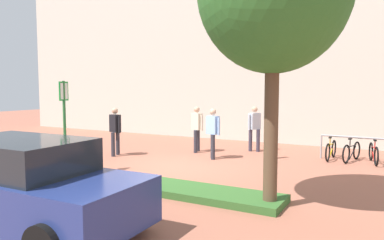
% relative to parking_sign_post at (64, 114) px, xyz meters
% --- Properties ---
extents(ground_plane, '(60.00, 60.00, 0.00)m').
position_rel_parking_sign_post_xyz_m(ground_plane, '(2.18, 2.22, -1.69)').
color(ground_plane, '#9E5B47').
extents(building_facade, '(28.00, 1.20, 10.00)m').
position_rel_parking_sign_post_xyz_m(building_facade, '(2.18, 9.28, 3.31)').
color(building_facade, beige).
rests_on(building_facade, ground).
extents(planter_strip, '(7.00, 1.10, 0.16)m').
position_rel_parking_sign_post_xyz_m(planter_strip, '(2.59, 0.00, -1.61)').
color(planter_strip, '#336028').
rests_on(planter_strip, ground).
extents(parking_sign_post, '(0.09, 0.36, 2.61)m').
position_rel_parking_sign_post_xyz_m(parking_sign_post, '(0.00, 0.00, 0.00)').
color(parking_sign_post, '#2D7238').
rests_on(parking_sign_post, ground).
extents(bike_at_sign, '(1.65, 0.52, 0.86)m').
position_rel_parking_sign_post_xyz_m(bike_at_sign, '(0.01, 0.25, -1.35)').
color(bike_at_sign, black).
rests_on(bike_at_sign, ground).
extents(bike_rack_cluster, '(2.66, 1.56, 0.83)m').
position_rel_parking_sign_post_xyz_m(bike_rack_cluster, '(7.09, 5.93, -1.35)').
color(bike_rack_cluster, '#99999E').
rests_on(bike_rack_cluster, ground).
extents(bollard_steel, '(0.16, 0.16, 0.90)m').
position_rel_parking_sign_post_xyz_m(bollard_steel, '(4.35, 5.08, -1.24)').
color(bollard_steel, '#ADADB2').
rests_on(bollard_steel, ground).
extents(person_shirt_white, '(0.59, 0.49, 1.72)m').
position_rel_parking_sign_post_xyz_m(person_shirt_white, '(1.45, 5.02, -0.71)').
color(person_shirt_white, '#2D2D38').
rests_on(person_shirt_white, ground).
extents(person_casual_tan, '(0.44, 0.54, 1.72)m').
position_rel_parking_sign_post_xyz_m(person_casual_tan, '(3.30, 6.21, -0.71)').
color(person_casual_tan, '#383342').
rests_on(person_casual_tan, ground).
extents(person_shirt_blue, '(0.59, 0.37, 1.72)m').
position_rel_parking_sign_post_xyz_m(person_shirt_blue, '(2.56, 4.10, -0.71)').
color(person_shirt_blue, '#2D2D38').
rests_on(person_shirt_blue, ground).
extents(person_suited_navy, '(0.59, 0.49, 1.72)m').
position_rel_parking_sign_post_xyz_m(person_suited_navy, '(-0.75, 2.96, -0.71)').
color(person_suited_navy, '#2D2D38').
rests_on(person_suited_navy, ground).
extents(car_navy_sedan, '(4.34, 2.10, 1.54)m').
position_rel_parking_sign_post_xyz_m(car_navy_sedan, '(2.45, -3.12, -0.94)').
color(car_navy_sedan, navy).
rests_on(car_navy_sedan, ground).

